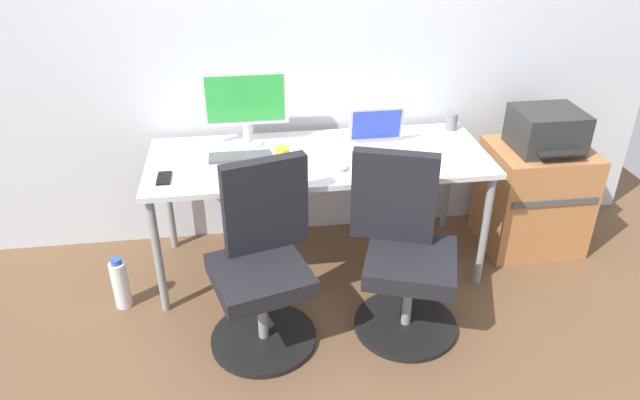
% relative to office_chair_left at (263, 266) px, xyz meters
% --- Properties ---
extents(ground_plane, '(5.28, 5.28, 0.00)m').
position_rel_office_chair_left_xyz_m(ground_plane, '(0.36, 0.58, -0.42)').
color(ground_plane, brown).
extents(back_wall, '(4.40, 0.04, 2.60)m').
position_rel_office_chair_left_xyz_m(back_wall, '(0.36, 1.02, 0.88)').
color(back_wall, silver).
rests_on(back_wall, ground).
extents(desk, '(1.89, 0.73, 0.73)m').
position_rel_office_chair_left_xyz_m(desk, '(0.36, 0.58, 0.25)').
color(desk, silver).
rests_on(desk, ground).
extents(office_chair_left, '(0.54, 0.54, 0.94)m').
position_rel_office_chair_left_xyz_m(office_chair_left, '(0.00, 0.00, 0.00)').
color(office_chair_left, black).
rests_on(office_chair_left, ground).
extents(office_chair_right, '(0.56, 0.56, 0.94)m').
position_rel_office_chair_left_xyz_m(office_chair_right, '(0.71, -0.00, 0.00)').
color(office_chair_right, black).
rests_on(office_chair_right, ground).
extents(side_cabinet, '(0.58, 0.50, 0.66)m').
position_rel_office_chair_left_xyz_m(side_cabinet, '(1.71, 0.63, -0.09)').
color(side_cabinet, '#B77542').
rests_on(side_cabinet, ground).
extents(printer, '(0.38, 0.40, 0.24)m').
position_rel_office_chair_left_xyz_m(printer, '(1.71, 0.63, 0.36)').
color(printer, '#2D2D2D').
rests_on(printer, side_cabinet).
extents(water_bottle_on_floor, '(0.09, 0.09, 0.31)m').
position_rel_office_chair_left_xyz_m(water_bottle_on_floor, '(-0.77, 0.33, -0.28)').
color(water_bottle_on_floor, white).
rests_on(water_bottle_on_floor, ground).
extents(desktop_monitor, '(0.48, 0.18, 0.43)m').
position_rel_office_chair_left_xyz_m(desktop_monitor, '(-0.03, 0.80, 0.55)').
color(desktop_monitor, silver).
rests_on(desktop_monitor, desk).
extents(open_laptop, '(0.31, 0.26, 0.23)m').
position_rel_office_chair_left_xyz_m(open_laptop, '(0.70, 0.61, 0.36)').
color(open_laptop, silver).
rests_on(open_laptop, desk).
extents(keyboard_by_monitor, '(0.34, 0.12, 0.02)m').
position_rel_office_chair_left_xyz_m(keyboard_by_monitor, '(-0.08, 0.60, 0.31)').
color(keyboard_by_monitor, '#515156').
rests_on(keyboard_by_monitor, desk).
extents(keyboard_by_laptop, '(0.34, 0.12, 0.02)m').
position_rel_office_chair_left_xyz_m(keyboard_by_laptop, '(0.74, 0.29, 0.31)').
color(keyboard_by_laptop, '#B7B7B7').
rests_on(keyboard_by_laptop, desk).
extents(mouse_by_monitor, '(0.06, 0.10, 0.03)m').
position_rel_office_chair_left_xyz_m(mouse_by_monitor, '(0.46, 0.40, 0.32)').
color(mouse_by_monitor, silver).
rests_on(mouse_by_monitor, desk).
extents(mouse_by_laptop, '(0.06, 0.10, 0.03)m').
position_rel_office_chair_left_xyz_m(mouse_by_laptop, '(-0.11, 0.28, 0.32)').
color(mouse_by_laptop, '#B7B7B7').
rests_on(mouse_by_laptop, desk).
extents(coffee_mug, '(0.08, 0.08, 0.09)m').
position_rel_office_chair_left_xyz_m(coffee_mug, '(0.15, 0.51, 0.35)').
color(coffee_mug, yellow).
rests_on(coffee_mug, desk).
extents(pen_cup, '(0.07, 0.07, 0.10)m').
position_rel_office_chair_left_xyz_m(pen_cup, '(1.21, 0.84, 0.36)').
color(pen_cup, slate).
rests_on(pen_cup, desk).
extents(phone_near_laptop, '(0.07, 0.14, 0.01)m').
position_rel_office_chair_left_xyz_m(phone_near_laptop, '(-0.47, 0.41, 0.31)').
color(phone_near_laptop, black).
rests_on(phone_near_laptop, desk).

